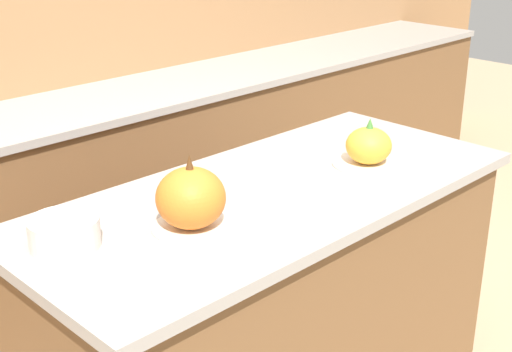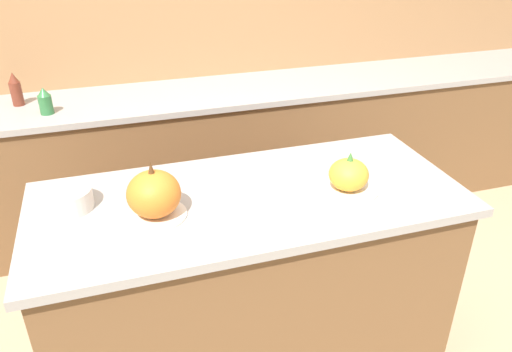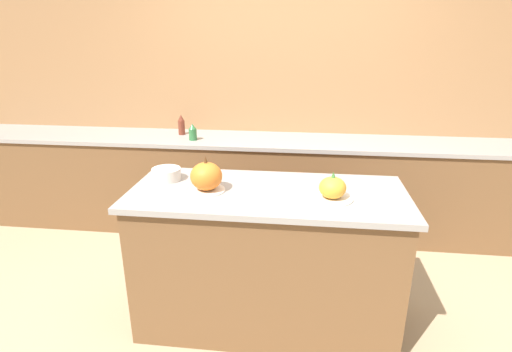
% 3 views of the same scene
% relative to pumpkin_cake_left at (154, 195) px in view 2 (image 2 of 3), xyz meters
% --- Properties ---
extents(wall_back, '(8.00, 0.06, 2.50)m').
position_rel_pumpkin_cake_left_xyz_m(wall_back, '(0.36, 1.68, 0.24)').
color(wall_back, '#9E7047').
rests_on(wall_back, ground_plane).
extents(kitchen_island, '(1.65, 0.72, 0.92)m').
position_rel_pumpkin_cake_left_xyz_m(kitchen_island, '(0.36, 0.04, -0.54)').
color(kitchen_island, brown).
rests_on(kitchen_island, ground_plane).
extents(back_counter, '(6.00, 0.60, 0.90)m').
position_rel_pumpkin_cake_left_xyz_m(back_counter, '(0.36, 1.35, -0.56)').
color(back_counter, brown).
rests_on(back_counter, ground_plane).
extents(pumpkin_cake_left, '(0.22, 0.22, 0.21)m').
position_rel_pumpkin_cake_left_xyz_m(pumpkin_cake_left, '(0.00, 0.00, 0.00)').
color(pumpkin_cake_left, silver).
rests_on(pumpkin_cake_left, kitchen_island).
extents(pumpkin_cake_right, '(0.24, 0.24, 0.16)m').
position_rel_pumpkin_cake_left_xyz_m(pumpkin_cake_right, '(0.73, -0.04, -0.03)').
color(pumpkin_cake_right, silver).
rests_on(pumpkin_cake_right, kitchen_island).
extents(bottle_tall, '(0.06, 0.06, 0.19)m').
position_rel_pumpkin_cake_left_xyz_m(bottle_tall, '(-0.59, 1.43, -0.02)').
color(bottle_tall, maroon).
rests_on(bottle_tall, back_counter).
extents(bottle_short, '(0.07, 0.07, 0.15)m').
position_rel_pumpkin_cake_left_xyz_m(bottle_short, '(-0.43, 1.24, -0.04)').
color(bottle_short, '#2D6B38').
rests_on(bottle_short, back_counter).
extents(mixing_bowl, '(0.18, 0.18, 0.08)m').
position_rel_pumpkin_cake_left_xyz_m(mixing_bowl, '(-0.30, 0.15, -0.05)').
color(mixing_bowl, beige).
rests_on(mixing_bowl, kitchen_island).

